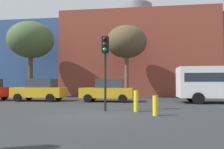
{
  "coord_description": "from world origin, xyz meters",
  "views": [
    {
      "loc": [
        2.39,
        -10.23,
        1.46
      ],
      "look_at": [
        -0.28,
        9.59,
        2.27
      ],
      "focal_mm": 36.32,
      "sensor_mm": 36.0,
      "label": 1
    }
  ],
  "objects_px": {
    "bollard_yellow_0": "(155,106)",
    "bare_tree_1": "(31,40)",
    "bollard_yellow_1": "(136,101)",
    "parked_car_1": "(40,90)",
    "traffic_light_island": "(105,56)",
    "parked_car_2": "(108,90)",
    "bare_tree_0": "(127,42)"
  },
  "relations": [
    {
      "from": "bollard_yellow_0",
      "to": "bare_tree_1",
      "type": "bearing_deg",
      "value": 135.16
    },
    {
      "from": "bare_tree_1",
      "to": "bollard_yellow_1",
      "type": "relative_size",
      "value": 7.4
    },
    {
      "from": "parked_car_1",
      "to": "bollard_yellow_1",
      "type": "relative_size",
      "value": 3.88
    },
    {
      "from": "parked_car_1",
      "to": "traffic_light_island",
      "type": "relative_size",
      "value": 1.07
    },
    {
      "from": "parked_car_1",
      "to": "bare_tree_1",
      "type": "bearing_deg",
      "value": -55.13
    },
    {
      "from": "parked_car_1",
      "to": "parked_car_2",
      "type": "bearing_deg",
      "value": -180.0
    },
    {
      "from": "bare_tree_1",
      "to": "bollard_yellow_1",
      "type": "xyz_separation_m",
      "value": [
        11.69,
        -11.18,
        -5.63
      ]
    },
    {
      "from": "bollard_yellow_1",
      "to": "bare_tree_1",
      "type": "bearing_deg",
      "value": 136.27
    },
    {
      "from": "bare_tree_1",
      "to": "bollard_yellow_0",
      "type": "xyz_separation_m",
      "value": [
        12.6,
        -12.54,
        -5.73
      ]
    },
    {
      "from": "parked_car_1",
      "to": "bollard_yellow_0",
      "type": "bearing_deg",
      "value": 140.24
    },
    {
      "from": "bare_tree_1",
      "to": "bollard_yellow_0",
      "type": "bearing_deg",
      "value": -44.84
    },
    {
      "from": "traffic_light_island",
      "to": "bollard_yellow_1",
      "type": "xyz_separation_m",
      "value": [
        1.65,
        -0.08,
        -2.4
      ]
    },
    {
      "from": "parked_car_1",
      "to": "bare_tree_0",
      "type": "distance_m",
      "value": 9.98
    },
    {
      "from": "bare_tree_0",
      "to": "parked_car_1",
      "type": "bearing_deg",
      "value": -143.52
    },
    {
      "from": "bare_tree_0",
      "to": "bollard_yellow_1",
      "type": "bearing_deg",
      "value": -83.64
    },
    {
      "from": "traffic_light_island",
      "to": "bare_tree_1",
      "type": "bearing_deg",
      "value": -132.45
    },
    {
      "from": "parked_car_1",
      "to": "parked_car_2",
      "type": "distance_m",
      "value": 5.82
    },
    {
      "from": "bare_tree_1",
      "to": "bare_tree_0",
      "type": "bearing_deg",
      "value": 1.73
    },
    {
      "from": "bare_tree_0",
      "to": "bare_tree_1",
      "type": "relative_size",
      "value": 0.92
    },
    {
      "from": "parked_car_2",
      "to": "bare_tree_1",
      "type": "distance_m",
      "value": 11.68
    },
    {
      "from": "traffic_light_island",
      "to": "bollard_yellow_0",
      "type": "height_order",
      "value": "traffic_light_island"
    },
    {
      "from": "parked_car_1",
      "to": "bollard_yellow_0",
      "type": "distance_m",
      "value": 11.99
    },
    {
      "from": "parked_car_2",
      "to": "bare_tree_0",
      "type": "distance_m",
      "value": 7.21
    },
    {
      "from": "bare_tree_1",
      "to": "bollard_yellow_1",
      "type": "height_order",
      "value": "bare_tree_1"
    },
    {
      "from": "traffic_light_island",
      "to": "bare_tree_1",
      "type": "relative_size",
      "value": 0.49
    },
    {
      "from": "bare_tree_1",
      "to": "parked_car_2",
      "type": "bearing_deg",
      "value": -27.87
    },
    {
      "from": "bare_tree_1",
      "to": "bollard_yellow_0",
      "type": "relative_size",
      "value": 9.02
    },
    {
      "from": "parked_car_2",
      "to": "bare_tree_0",
      "type": "height_order",
      "value": "bare_tree_0"
    },
    {
      "from": "parked_car_1",
      "to": "traffic_light_island",
      "type": "distance_m",
      "value": 9.34
    },
    {
      "from": "bollard_yellow_0",
      "to": "bare_tree_0",
      "type": "bearing_deg",
      "value": 99.68
    },
    {
      "from": "parked_car_1",
      "to": "bare_tree_1",
      "type": "distance_m",
      "value": 7.93
    },
    {
      "from": "bare_tree_1",
      "to": "parked_car_1",
      "type": "bearing_deg",
      "value": -55.13
    }
  ]
}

